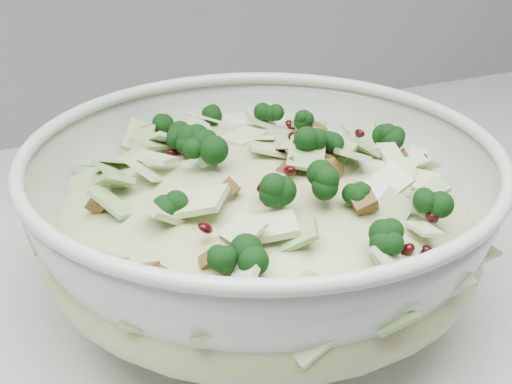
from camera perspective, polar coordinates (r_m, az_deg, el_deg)
mixing_bowl at (r=0.49m, az=0.44°, el=-2.85°), size 0.40×0.40×0.13m
salad at (r=0.48m, az=0.45°, el=-0.71°), size 0.32×0.32×0.13m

